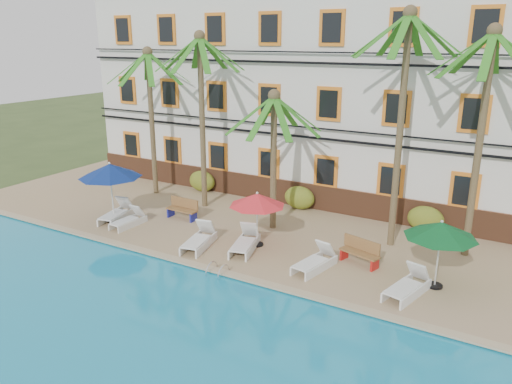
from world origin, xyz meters
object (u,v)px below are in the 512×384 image
Objects in this scene: palm_a at (150,101)px; umbrella_blue at (110,171)px; bench_right at (361,252)px; lounger_b at (129,220)px; umbrella_red at (257,200)px; lounger_d at (245,242)px; lounger_c at (199,239)px; palm_c at (274,139)px; palm_e at (483,114)px; umbrella_green at (441,230)px; lounger_f at (408,286)px; lounger_a at (117,213)px; bench_left at (183,208)px; pool_ladder at (218,273)px; palm_b at (201,98)px; palm_d at (403,101)px; lounger_e at (315,261)px.

umbrella_blue is (1.28, -4.26, -2.45)m from palm_a.
lounger_b is at bearing -172.18° from bench_right.
umbrella_red is 1.69m from lounger_d.
palm_a is at bearing 143.24° from lounger_c.
lounger_b is (-5.87, -0.95, -1.61)m from umbrella_red.
palm_a is at bearing 166.26° from bench_right.
palm_e is at bearing 8.69° from palm_c.
palm_c is 2.52× the size of umbrella_green.
palm_a is at bearing 162.66° from lounger_f.
bench_left is (2.43, 1.63, 0.16)m from lounger_a.
umbrella_blue is 2.02m from lounger_a.
palm_a is 9.25m from umbrella_red.
umbrella_blue is 3.64× the size of pool_ladder.
lounger_d is (-0.17, -0.63, -1.56)m from umbrella_red.
palm_c reaches higher than umbrella_blue.
umbrella_green reaches higher than lounger_b.
bench_right is at bearing -15.99° from palm_b.
umbrella_red is 1.03× the size of lounger_a.
palm_d is at bearing 19.43° from lounger_b.
lounger_e is (8.69, 0.14, 0.03)m from lounger_b.
lounger_e is 1.75m from bench_right.
palm_d reaches higher than palm_c.
umbrella_green reaches higher than lounger_c.
palm_e is at bearing 26.01° from lounger_c.
palm_d is (4.88, 0.72, 1.78)m from palm_c.
palm_a is 9.94m from lounger_d.
palm_e is 8.56m from umbrella_red.
umbrella_red is 3.33m from lounger_e.
palm_a is 3.64× the size of lounger_e.
palm_c is at bearing 163.97° from umbrella_green.
lounger_f is at bearing -35.66° from bench_right.
palm_d is at bearing 32.01° from lounger_c.
palm_b is 3.00× the size of umbrella_blue.
palm_d is at bearing 11.05° from bench_left.
lounger_c is (-1.49, -3.27, -3.53)m from palm_c.
palm_e is at bearing 16.02° from umbrella_blue.
lounger_c reaches higher than bench_left.
palm_e is 6.60m from lounger_f.
lounger_f is (10.69, -3.94, -4.88)m from palm_b.
palm_e reaches higher than pool_ladder.
umbrella_red is 3.36m from pool_ladder.
umbrella_green reaches higher than lounger_a.
palm_d reaches higher than umbrella_red.
umbrella_green is at bearing 11.04° from lounger_e.
palm_d is at bearing 17.57° from umbrella_blue.
palm_b is 8.98m from pool_ladder.
lounger_e is (9.66, -0.16, -0.01)m from lounger_a.
palm_d is 5.12× the size of lounger_b.
umbrella_blue is 3.55m from bench_left.
lounger_a is at bearing -164.83° from palm_e.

